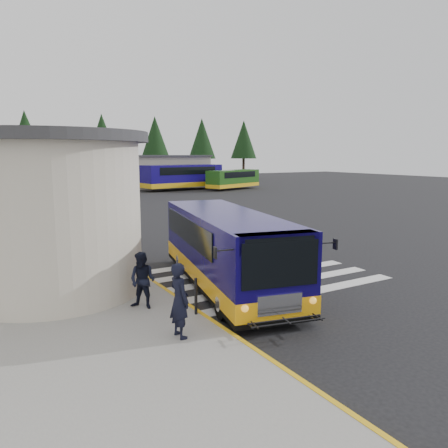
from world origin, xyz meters
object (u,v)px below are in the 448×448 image
transit_bus (227,252)px  far_bus_b (233,179)px  far_bus_a (182,176)px  bollard (196,296)px  pedestrian_a (179,300)px  pedestrian_b (143,280)px

transit_bus → far_bus_b: size_ratio=1.08×
far_bus_a → bollard: bearing=147.5°
pedestrian_a → pedestrian_b: pedestrian_a is taller
far_bus_b → pedestrian_b: bearing=124.7°
bollard → pedestrian_b: bearing=131.8°
pedestrian_a → bollard: 1.51m
pedestrian_a → far_bus_a: 44.08m
pedestrian_b → transit_bus: bearing=63.1°
bollard → far_bus_b: 43.25m
far_bus_b → pedestrian_a: bearing=126.4°
pedestrian_b → bollard: bearing=-0.6°
far_bus_a → far_bus_b: 6.29m
far_bus_a → far_bus_b: far_bus_a is taller
pedestrian_a → pedestrian_b: (-0.06, 2.25, -0.10)m
transit_bus → far_bus_a: (15.64, 36.76, 0.53)m
transit_bus → pedestrian_a: 4.41m
pedestrian_b → far_bus_a: bearing=111.1°
transit_bus → pedestrian_a: transit_bus is taller
far_bus_a → transit_bus: bearing=149.1°
bollard → far_bus_a: far_bus_a is taller
bollard → far_bus_a: bearing=65.4°
transit_bus → bollard: bearing=-124.3°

